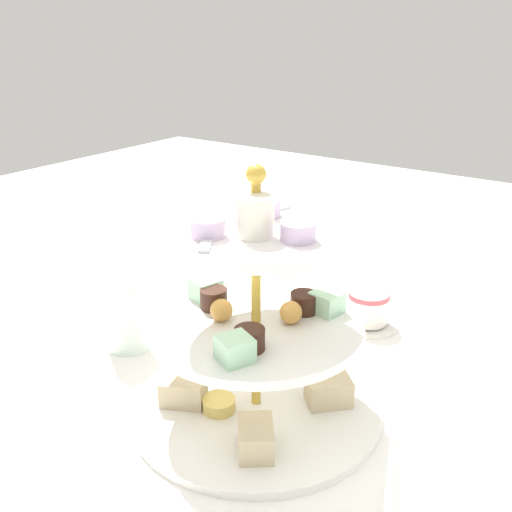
{
  "coord_description": "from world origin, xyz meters",
  "views": [
    {
      "loc": [
        0.46,
        0.32,
        0.41
      ],
      "look_at": [
        0.0,
        0.0,
        0.18
      ],
      "focal_mm": 42.08,
      "sensor_mm": 36.0,
      "label": 1
    }
  ],
  "objects_px": {
    "tiered_serving_stand": "(256,343)",
    "water_glass_mid_back": "(127,312)",
    "teacup_with_saucer": "(368,309)",
    "butter_knife_right": "(507,393)",
    "water_glass_short_left": "(277,287)",
    "water_glass_tall_right": "(430,502)"
  },
  "relations": [
    {
      "from": "tiered_serving_stand",
      "to": "water_glass_mid_back",
      "type": "distance_m",
      "value": 0.22
    },
    {
      "from": "teacup_with_saucer",
      "to": "butter_knife_right",
      "type": "height_order",
      "value": "teacup_with_saucer"
    },
    {
      "from": "butter_knife_right",
      "to": "water_glass_mid_back",
      "type": "height_order",
      "value": "water_glass_mid_back"
    },
    {
      "from": "butter_knife_right",
      "to": "teacup_with_saucer",
      "type": "bearing_deg",
      "value": 21.11
    },
    {
      "from": "teacup_with_saucer",
      "to": "water_glass_mid_back",
      "type": "bearing_deg",
      "value": -44.42
    },
    {
      "from": "tiered_serving_stand",
      "to": "water_glass_short_left",
      "type": "relative_size",
      "value": 3.52
    },
    {
      "from": "tiered_serving_stand",
      "to": "teacup_with_saucer",
      "type": "distance_m",
      "value": 0.26
    },
    {
      "from": "butter_knife_right",
      "to": "water_glass_mid_back",
      "type": "xyz_separation_m",
      "value": [
        0.17,
        -0.44,
        0.05
      ]
    },
    {
      "from": "water_glass_short_left",
      "to": "butter_knife_right",
      "type": "relative_size",
      "value": 0.47
    },
    {
      "from": "water_glass_tall_right",
      "to": "water_glass_short_left",
      "type": "height_order",
      "value": "water_glass_tall_right"
    },
    {
      "from": "water_glass_short_left",
      "to": "water_glass_mid_back",
      "type": "height_order",
      "value": "water_glass_mid_back"
    },
    {
      "from": "water_glass_short_left",
      "to": "teacup_with_saucer",
      "type": "bearing_deg",
      "value": 107.42
    },
    {
      "from": "teacup_with_saucer",
      "to": "water_glass_mid_back",
      "type": "relative_size",
      "value": 0.9
    },
    {
      "from": "tiered_serving_stand",
      "to": "butter_knife_right",
      "type": "height_order",
      "value": "tiered_serving_stand"
    },
    {
      "from": "water_glass_tall_right",
      "to": "water_glass_mid_back",
      "type": "bearing_deg",
      "value": -103.84
    },
    {
      "from": "water_glass_short_left",
      "to": "water_glass_mid_back",
      "type": "relative_size",
      "value": 0.79
    },
    {
      "from": "water_glass_tall_right",
      "to": "water_glass_mid_back",
      "type": "height_order",
      "value": "water_glass_tall_right"
    },
    {
      "from": "teacup_with_saucer",
      "to": "butter_knife_right",
      "type": "xyz_separation_m",
      "value": [
        0.06,
        0.21,
        -0.02
      ]
    },
    {
      "from": "water_glass_short_left",
      "to": "water_glass_mid_back",
      "type": "bearing_deg",
      "value": -27.93
    },
    {
      "from": "tiered_serving_stand",
      "to": "water_glass_mid_back",
      "type": "height_order",
      "value": "tiered_serving_stand"
    },
    {
      "from": "butter_knife_right",
      "to": "water_glass_tall_right",
      "type": "bearing_deg",
      "value": 128.82
    },
    {
      "from": "teacup_with_saucer",
      "to": "butter_knife_right",
      "type": "relative_size",
      "value": 0.53
    }
  ]
}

